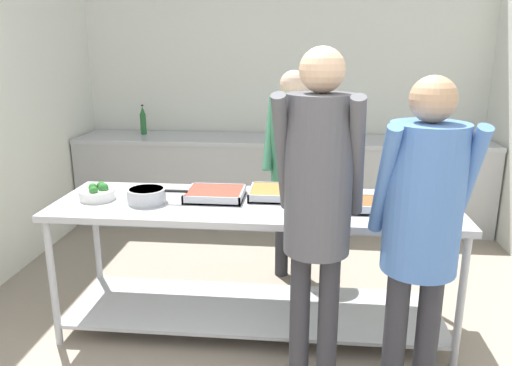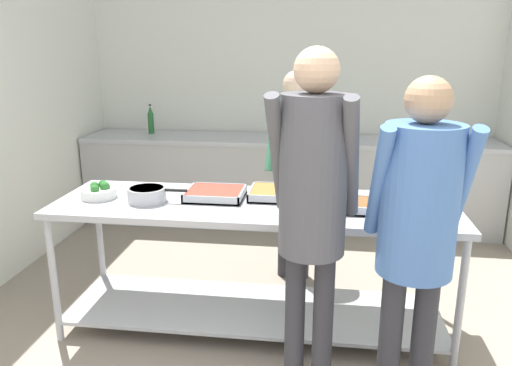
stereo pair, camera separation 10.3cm
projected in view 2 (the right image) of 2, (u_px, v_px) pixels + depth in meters
The scene contains 13 objects.
wall_rear at pixel (291, 93), 5.26m from camera, with size 4.30×0.06×2.65m.
back_counter at pixel (287, 181), 5.14m from camera, with size 4.14×0.65×0.90m.
serving_counter at pixel (254, 244), 3.19m from camera, with size 2.50×0.76×0.86m.
broccoli_bowl at pixel (99, 192), 3.20m from camera, with size 0.23×0.23×0.11m.
sauce_pan at pixel (147, 194), 3.12m from camera, with size 0.38×0.24×0.09m.
serving_tray_roast at pixel (215, 194), 3.21m from camera, with size 0.36×0.32×0.05m.
serving_tray_greens at pixel (288, 194), 3.21m from camera, with size 0.49×0.32×0.05m.
serving_tray_vegetables at pixel (363, 206), 2.97m from camera, with size 0.36×0.26×0.05m.
plate_stack at pixel (421, 207), 2.93m from camera, with size 0.24×0.24×0.06m.
guest_serving_left at pixel (418, 217), 2.31m from camera, with size 0.47×0.36×1.69m.
guest_serving_right at pixel (313, 192), 2.37m from camera, with size 0.46×0.40×1.81m.
cook_behind_counter at pixel (296, 153), 3.78m from camera, with size 0.46×0.36×1.64m.
water_bottle at pixel (151, 120), 5.25m from camera, with size 0.06×0.06×0.31m.
Camera 2 is at (0.34, -1.13, 1.81)m, focal length 35.00 mm.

